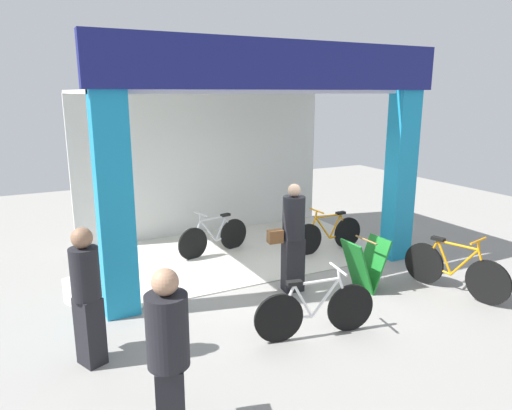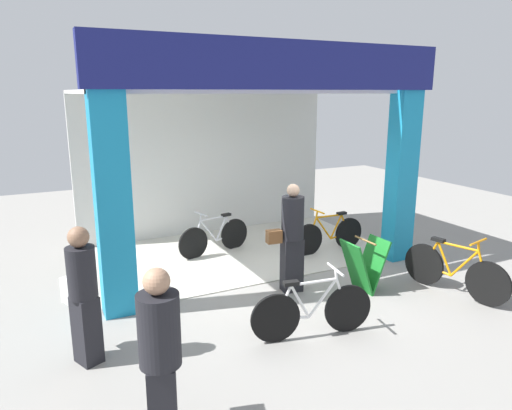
{
  "view_description": "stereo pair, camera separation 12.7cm",
  "coord_description": "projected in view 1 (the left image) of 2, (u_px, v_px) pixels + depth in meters",
  "views": [
    {
      "loc": [
        -3.74,
        -6.46,
        3.12
      ],
      "look_at": [
        0.0,
        0.82,
        1.15
      ],
      "focal_mm": 33.05,
      "sensor_mm": 36.0,
      "label": 1
    },
    {
      "loc": [
        -3.63,
        -6.52,
        3.12
      ],
      "look_at": [
        0.0,
        0.82,
        1.15
      ],
      "focal_mm": 33.05,
      "sensor_mm": 36.0,
      "label": 2
    }
  ],
  "objects": [
    {
      "name": "pedestrian_2",
      "position": [
        169.0,
        360.0,
        3.99
      ],
      "size": [
        0.45,
        0.68,
        1.74
      ],
      "color": "black",
      "rests_on": "ground"
    },
    {
      "name": "shop_facade",
      "position": [
        235.0,
        148.0,
        8.95
      ],
      "size": [
        5.88,
        3.6,
        3.88
      ],
      "color": "beige",
      "rests_on": "ground"
    },
    {
      "name": "bicycle_parked_0",
      "position": [
        454.0,
        270.0,
        7.44
      ],
      "size": [
        0.52,
        1.71,
        0.96
      ],
      "color": "black",
      "rests_on": "ground"
    },
    {
      "name": "pedestrian_3",
      "position": [
        86.0,
        295.0,
        5.39
      ],
      "size": [
        0.44,
        0.62,
        1.67
      ],
      "color": "black",
      "rests_on": "ground"
    },
    {
      "name": "pedestrian_0",
      "position": [
        293.0,
        236.0,
        7.4
      ],
      "size": [
        0.63,
        0.39,
        1.75
      ],
      "color": "black",
      "rests_on": "ground"
    },
    {
      "name": "sandwich_board_sign",
      "position": [
        365.0,
        265.0,
        7.52
      ],
      "size": [
        0.64,
        0.5,
        0.87
      ],
      "color": "#197226",
      "rests_on": "ground"
    },
    {
      "name": "bicycle_inside_0",
      "position": [
        214.0,
        237.0,
        9.23
      ],
      "size": [
        1.57,
        0.48,
        0.88
      ],
      "color": "black",
      "rests_on": "ground"
    },
    {
      "name": "bicycle_parked_1",
      "position": [
        315.0,
        310.0,
        6.1
      ],
      "size": [
        1.64,
        0.45,
        0.91
      ],
      "color": "black",
      "rests_on": "ground"
    },
    {
      "name": "ground_plane",
      "position": [
        278.0,
        281.0,
        7.98
      ],
      "size": [
        19.35,
        19.35,
        0.0
      ],
      "primitive_type": "plane",
      "color": "gray",
      "rests_on": "ground"
    },
    {
      "name": "bicycle_inside_1",
      "position": [
        328.0,
        234.0,
        9.38
      ],
      "size": [
        1.63,
        0.45,
        0.89
      ],
      "color": "black",
      "rests_on": "ground"
    }
  ]
}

